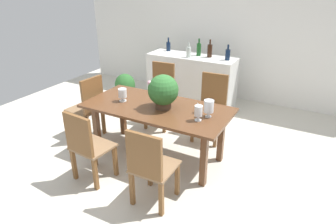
{
  "coord_description": "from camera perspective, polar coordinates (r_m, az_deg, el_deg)",
  "views": [
    {
      "loc": [
        1.8,
        -3.08,
        2.26
      ],
      "look_at": [
        0.07,
        0.12,
        0.6
      ],
      "focal_mm": 31.96,
      "sensor_mm": 36.0,
      "label": 1
    }
  ],
  "objects": [
    {
      "name": "ground_plane",
      "position": [
        4.23,
        -1.57,
        -7.87
      ],
      "size": [
        7.04,
        7.04,
        0.0
      ],
      "primitive_type": "plane",
      "color": "beige"
    },
    {
      "name": "back_wall",
      "position": [
        6.04,
        11.1,
        14.89
      ],
      "size": [
        6.4,
        0.1,
        2.6
      ],
      "primitive_type": "cube",
      "color": "white",
      "rests_on": "ground"
    },
    {
      "name": "dining_table",
      "position": [
        3.87,
        -2.1,
        -0.2
      ],
      "size": [
        1.89,
        0.91,
        0.74
      ],
      "color": "brown",
      "rests_on": "ground"
    },
    {
      "name": "chair_far_left",
      "position": [
        4.81,
        -1.26,
        3.68
      ],
      "size": [
        0.44,
        0.43,
        1.03
      ],
      "rotation": [
        0.0,
        0.0,
        0.08
      ],
      "color": "brown",
      "rests_on": "ground"
    },
    {
      "name": "chair_head_end",
      "position": [
        4.58,
        -14.86,
        1.26
      ],
      "size": [
        0.49,
        0.46,
        0.96
      ],
      "rotation": [
        0.0,
        0.0,
        -1.67
      ],
      "color": "brown",
      "rests_on": "ground"
    },
    {
      "name": "chair_near_right",
      "position": [
        3.1,
        -3.47,
        -10.13
      ],
      "size": [
        0.43,
        0.45,
        0.91
      ],
      "rotation": [
        0.0,
        0.0,
        3.15
      ],
      "color": "brown",
      "rests_on": "ground"
    },
    {
      "name": "chair_far_right",
      "position": [
        4.5,
        8.29,
        1.51
      ],
      "size": [
        0.45,
        0.48,
        0.97
      ],
      "rotation": [
        0.0,
        0.0,
        0.05
      ],
      "color": "brown",
      "rests_on": "ground"
    },
    {
      "name": "chair_near_left",
      "position": [
        3.57,
        -15.3,
        -6.0
      ],
      "size": [
        0.47,
        0.44,
        0.9
      ],
      "rotation": [
        0.0,
        0.0,
        3.05
      ],
      "color": "brown",
      "rests_on": "ground"
    },
    {
      "name": "flower_centerpiece",
      "position": [
        3.71,
        -0.94,
        4.04
      ],
      "size": [
        0.39,
        0.39,
        0.43
      ],
      "color": "#4C3828",
      "rests_on": "dining_table"
    },
    {
      "name": "crystal_vase_left",
      "position": [
        4.01,
        -8.67,
        3.49
      ],
      "size": [
        0.11,
        0.11,
        0.17
      ],
      "color": "silver",
      "rests_on": "dining_table"
    },
    {
      "name": "crystal_vase_center_near",
      "position": [
        3.43,
        5.82,
        0.08
      ],
      "size": [
        0.09,
        0.09,
        0.19
      ],
      "color": "silver",
      "rests_on": "dining_table"
    },
    {
      "name": "crystal_vase_right",
      "position": [
        3.53,
        7.79,
        1.02
      ],
      "size": [
        0.12,
        0.12,
        0.21
      ],
      "color": "silver",
      "rests_on": "dining_table"
    },
    {
      "name": "wine_glass",
      "position": [
        3.63,
        5.66,
        1.23
      ],
      "size": [
        0.06,
        0.06,
        0.14
      ],
      "color": "silver",
      "rests_on": "dining_table"
    },
    {
      "name": "kitchen_counter",
      "position": [
        5.57,
        4.44,
        5.81
      ],
      "size": [
        1.6,
        0.55,
        0.97
      ],
      "primitive_type": "cube",
      "color": "silver",
      "rests_on": "ground"
    },
    {
      "name": "wine_bottle_green",
      "position": [
        5.78,
        0.07,
        12.46
      ],
      "size": [
        0.08,
        0.08,
        0.25
      ],
      "color": "#0F1E38",
      "rests_on": "kitchen_counter"
    },
    {
      "name": "wine_bottle_tall",
      "position": [
        5.35,
        7.96,
        11.54
      ],
      "size": [
        0.08,
        0.08,
        0.31
      ],
      "color": "black",
      "rests_on": "kitchen_counter"
    },
    {
      "name": "wine_bottle_dark",
      "position": [
        5.3,
        3.96,
        11.38
      ],
      "size": [
        0.08,
        0.08,
        0.25
      ],
      "color": "#B2BFB7",
      "rests_on": "kitchen_counter"
    },
    {
      "name": "wine_bottle_amber",
      "position": [
        5.43,
        5.9,
        11.84
      ],
      "size": [
        0.08,
        0.08,
        0.3
      ],
      "color": "#194C1E",
      "rests_on": "kitchen_counter"
    },
    {
      "name": "wine_bottle_clear",
      "position": [
        5.2,
        11.31,
        10.75
      ],
      "size": [
        0.08,
        0.08,
        0.26
      ],
      "color": "#0F1E38",
      "rests_on": "kitchen_counter"
    },
    {
      "name": "potted_plant_floor",
      "position": [
        6.0,
        -8.19,
        4.98
      ],
      "size": [
        0.4,
        0.4,
        0.52
      ],
      "color": "brown",
      "rests_on": "ground"
    }
  ]
}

